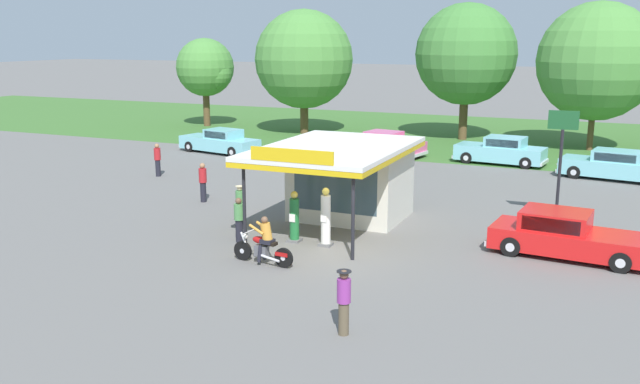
# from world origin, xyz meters

# --- Properties ---
(ground_plane) EXTENTS (300.00, 300.00, 0.00)m
(ground_plane) POSITION_xyz_m (0.00, 0.00, 0.00)
(ground_plane) COLOR slate
(grass_verge_strip) EXTENTS (120.00, 24.00, 0.01)m
(grass_verge_strip) POSITION_xyz_m (0.00, 30.00, 0.00)
(grass_verge_strip) COLOR #3D6B2D
(grass_verge_strip) RESTS_ON ground
(service_station_kiosk) EXTENTS (4.91, 7.43, 3.58)m
(service_station_kiosk) POSITION_xyz_m (-1.40, 4.37, 1.82)
(service_station_kiosk) COLOR beige
(service_station_kiosk) RESTS_ON ground
(gas_pump_nearside) EXTENTS (0.44, 0.44, 1.84)m
(gas_pump_nearside) POSITION_xyz_m (-2.00, 0.79, 0.84)
(gas_pump_nearside) COLOR slate
(gas_pump_nearside) RESTS_ON ground
(gas_pump_offside) EXTENTS (0.44, 0.44, 2.07)m
(gas_pump_offside) POSITION_xyz_m (-0.80, 0.79, 0.95)
(gas_pump_offside) COLOR slate
(gas_pump_offside) RESTS_ON ground
(motorcycle_with_rider) EXTENTS (2.20, 0.70, 1.58)m
(motorcycle_with_rider) POSITION_xyz_m (-1.84, -1.81, 0.65)
(motorcycle_with_rider) COLOR black
(motorcycle_with_rider) RESTS_ON ground
(featured_classic_sedan) EXTENTS (5.29, 2.41, 1.50)m
(featured_classic_sedan) POSITION_xyz_m (6.93, 2.91, 0.68)
(featured_classic_sedan) COLOR red
(featured_classic_sedan) RESTS_ON ground
(parked_car_back_row_far_left) EXTENTS (5.61, 2.84, 1.46)m
(parked_car_back_row_far_left) POSITION_xyz_m (-4.93, 19.33, 0.66)
(parked_car_back_row_far_left) COLOR #E55993
(parked_car_back_row_far_left) RESTS_ON ground
(parked_car_back_row_centre_left) EXTENTS (5.75, 2.80, 1.50)m
(parked_car_back_row_centre_left) POSITION_xyz_m (-14.41, 15.99, 0.68)
(parked_car_back_row_centre_left) COLOR #7AC6D1
(parked_car_back_row_centre_left) RESTS_ON ground
(parked_car_back_row_left) EXTENTS (5.58, 2.64, 1.51)m
(parked_car_back_row_left) POSITION_xyz_m (8.24, 17.01, 0.70)
(parked_car_back_row_left) COLOR #7AC6D1
(parked_car_back_row_left) RESTS_ON ground
(parked_car_second_row_spare) EXTENTS (5.27, 2.40, 1.57)m
(parked_car_second_row_spare) POSITION_xyz_m (2.22, 19.16, 0.72)
(parked_car_second_row_spare) COLOR #7AC6D1
(parked_car_second_row_spare) RESTS_ON ground
(bystander_chatting_near_pumps) EXTENTS (0.34, 0.34, 1.53)m
(bystander_chatting_near_pumps) POSITION_xyz_m (-4.94, 2.06, 0.81)
(bystander_chatting_near_pumps) COLOR black
(bystander_chatting_near_pumps) RESTS_ON ground
(bystander_leaning_by_kiosk) EXTENTS (0.34, 0.34, 1.61)m
(bystander_leaning_by_kiosk) POSITION_xyz_m (-3.78, -0.03, 0.84)
(bystander_leaning_by_kiosk) COLOR black
(bystander_leaning_by_kiosk) RESTS_ON ground
(bystander_standing_back_lot) EXTENTS (0.34, 0.34, 1.72)m
(bystander_standing_back_lot) POSITION_xyz_m (-13.52, 8.43, 0.91)
(bystander_standing_back_lot) COLOR black
(bystander_standing_back_lot) RESTS_ON ground
(bystander_strolling_foreground) EXTENTS (0.34, 0.34, 1.73)m
(bystander_strolling_foreground) POSITION_xyz_m (-8.26, 4.59, 0.92)
(bystander_strolling_foreground) COLOR black
(bystander_strolling_foreground) RESTS_ON ground
(bystander_admiring_sedan) EXTENTS (0.36, 0.36, 1.66)m
(bystander_admiring_sedan) POSITION_xyz_m (2.45, -5.74, 0.89)
(bystander_admiring_sedan) COLOR brown
(bystander_admiring_sedan) RESTS_ON ground
(tree_oak_distant_spare) EXTENTS (7.36, 7.36, 9.26)m
(tree_oak_distant_spare) POSITION_xyz_m (6.65, 26.37, 5.57)
(tree_oak_distant_spare) COLOR brown
(tree_oak_distant_spare) RESTS_ON ground
(tree_oak_centre) EXTENTS (6.94, 6.94, 9.37)m
(tree_oak_centre) POSITION_xyz_m (-1.78, 27.70, 5.88)
(tree_oak_centre) COLOR brown
(tree_oak_centre) RESTS_ON ground
(tree_oak_right) EXTENTS (7.19, 7.19, 9.05)m
(tree_oak_right) POSITION_xyz_m (-13.30, 25.92, 5.33)
(tree_oak_right) COLOR brown
(tree_oak_right) RESTS_ON ground
(tree_oak_far_right) EXTENTS (4.62, 4.58, 6.98)m
(tree_oak_far_right) POSITION_xyz_m (-22.17, 26.81, 4.59)
(tree_oak_far_right) COLOR brown
(tree_oak_far_right) RESTS_ON ground
(roadside_pole_sign) EXTENTS (1.10, 0.12, 4.42)m
(roadside_pole_sign) POSITION_xyz_m (6.30, 6.77, 3.04)
(roadside_pole_sign) COLOR black
(roadside_pole_sign) RESTS_ON ground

